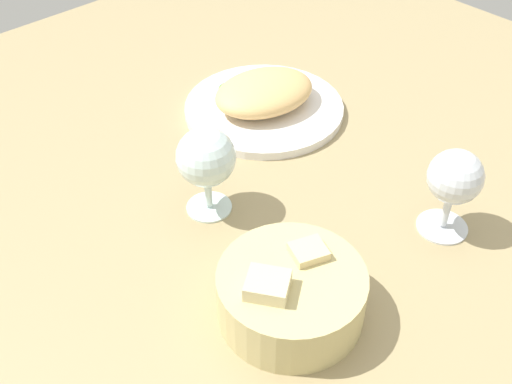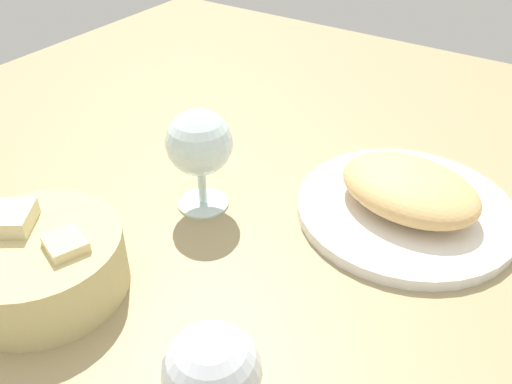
% 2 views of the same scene
% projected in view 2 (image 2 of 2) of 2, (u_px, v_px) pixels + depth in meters
% --- Properties ---
extents(ground_plane, '(1.40, 1.40, 0.02)m').
position_uv_depth(ground_plane, '(266.00, 257.00, 0.62)').
color(ground_plane, tan).
extents(plate, '(0.26, 0.26, 0.01)m').
position_uv_depth(plate, '(405.00, 209.00, 0.66)').
color(plate, white).
rests_on(plate, ground_plane).
extents(omelette, '(0.19, 0.15, 0.05)m').
position_uv_depth(omelette, '(409.00, 188.00, 0.64)').
color(omelette, '#E1B36F').
rests_on(omelette, plate).
extents(lettuce_garnish, '(0.05, 0.05, 0.01)m').
position_uv_depth(lettuce_garnish, '(424.00, 172.00, 0.70)').
color(lettuce_garnish, '#3A8331').
rests_on(lettuce_garnish, plate).
extents(bread_basket, '(0.17, 0.17, 0.08)m').
position_uv_depth(bread_basket, '(40.00, 262.00, 0.54)').
color(bread_basket, '#CBBC7E').
rests_on(bread_basket, ground_plane).
extents(wine_glass_near, '(0.08, 0.08, 0.13)m').
position_uv_depth(wine_glass_near, '(199.00, 146.00, 0.63)').
color(wine_glass_near, silver).
rests_on(wine_glass_near, ground_plane).
extents(wine_glass_far, '(0.07, 0.07, 0.12)m').
position_uv_depth(wine_glass_far, '(212.00, 378.00, 0.38)').
color(wine_glass_far, silver).
rests_on(wine_glass_far, ground_plane).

